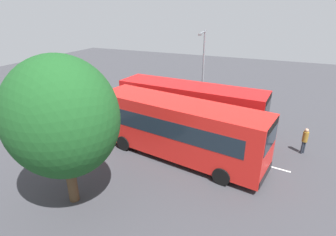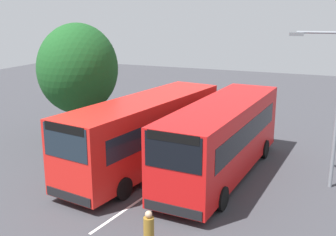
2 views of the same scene
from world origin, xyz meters
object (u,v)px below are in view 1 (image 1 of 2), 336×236
object	(u,v)px
depot_tree	(61,118)
bus_far_left	(179,128)
street_lamp	(203,66)
pedestrian	(305,139)
bus_center_left	(190,107)

from	to	relation	value
depot_tree	bus_far_left	bearing A→B (deg)	62.16
bus_far_left	depot_tree	xyz separation A→B (m)	(-2.94, -5.57, 2.25)
bus_far_left	street_lamp	xyz separation A→B (m)	(-1.13, 7.98, 1.97)
street_lamp	depot_tree	distance (m)	13.67
street_lamp	pedestrian	bearing A→B (deg)	54.01
depot_tree	street_lamp	bearing A→B (deg)	82.40
pedestrian	street_lamp	size ratio (longest dim) A/B	0.25
bus_center_left	pedestrian	size ratio (longest dim) A/B	6.26
depot_tree	bus_center_left	bearing A→B (deg)	75.45
bus_far_left	bus_center_left	world-z (taller)	same
pedestrian	street_lamp	world-z (taller)	street_lamp
bus_center_left	pedestrian	distance (m)	7.35
bus_far_left	street_lamp	distance (m)	8.29
bus_center_left	depot_tree	bearing A→B (deg)	-100.53
bus_center_left	depot_tree	world-z (taller)	depot_tree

